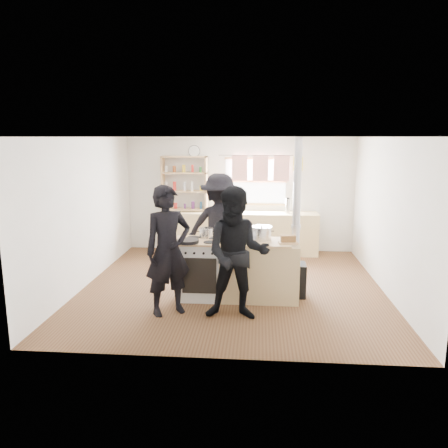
{
  "coord_description": "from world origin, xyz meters",
  "views": [
    {
      "loc": [
        0.43,
        -7.09,
        2.49
      ],
      "look_at": [
        -0.14,
        -0.1,
        1.1
      ],
      "focal_mm": 35.0,
      "sensor_mm": 36.0,
      "label": 1
    }
  ],
  "objects_px": {
    "thermos": "(288,206)",
    "bread_board": "(288,240)",
    "cooking_island": "(240,270)",
    "person_near_left": "(168,251)",
    "skillet_greens": "(188,241)",
    "flue_heater": "(295,257)",
    "stockpot_stove": "(206,233)",
    "stockpot_counter": "(261,233)",
    "person_near_right": "(237,254)",
    "roast_tray": "(240,238)",
    "person_far": "(220,227)"
  },
  "relations": [
    {
      "from": "person_near_left",
      "to": "person_near_right",
      "type": "xyz_separation_m",
      "value": [
        0.98,
        -0.1,
        -0.0
      ]
    },
    {
      "from": "thermos",
      "to": "person_near_right",
      "type": "distance_m",
      "value": 3.65
    },
    {
      "from": "cooking_island",
      "to": "flue_heater",
      "type": "distance_m",
      "value": 0.9
    },
    {
      "from": "bread_board",
      "to": "person_near_right",
      "type": "bearing_deg",
      "value": -137.21
    },
    {
      "from": "stockpot_stove",
      "to": "flue_heater",
      "type": "relative_size",
      "value": 0.09
    },
    {
      "from": "person_near_left",
      "to": "person_far",
      "type": "distance_m",
      "value": 1.7
    },
    {
      "from": "stockpot_counter",
      "to": "person_far",
      "type": "xyz_separation_m",
      "value": [
        -0.73,
        0.82,
        -0.09
      ]
    },
    {
      "from": "cooking_island",
      "to": "roast_tray",
      "type": "bearing_deg",
      "value": -89.86
    },
    {
      "from": "cooking_island",
      "to": "person_near_right",
      "type": "relative_size",
      "value": 1.07
    },
    {
      "from": "person_near_right",
      "to": "bread_board",
      "type": "bearing_deg",
      "value": 43.53
    },
    {
      "from": "stockpot_counter",
      "to": "flue_heater",
      "type": "bearing_deg",
      "value": 7.15
    },
    {
      "from": "skillet_greens",
      "to": "person_far",
      "type": "relative_size",
      "value": 0.19
    },
    {
      "from": "person_near_right",
      "to": "stockpot_counter",
      "type": "bearing_deg",
      "value": 69.95
    },
    {
      "from": "skillet_greens",
      "to": "cooking_island",
      "type": "bearing_deg",
      "value": 14.46
    },
    {
      "from": "skillet_greens",
      "to": "flue_heater",
      "type": "relative_size",
      "value": 0.14
    },
    {
      "from": "bread_board",
      "to": "person_far",
      "type": "xyz_separation_m",
      "value": [
        -1.13,
        1.02,
        -0.04
      ]
    },
    {
      "from": "flue_heater",
      "to": "person_far",
      "type": "height_order",
      "value": "flue_heater"
    },
    {
      "from": "flue_heater",
      "to": "person_near_left",
      "type": "relative_size",
      "value": 1.35
    },
    {
      "from": "stockpot_counter",
      "to": "roast_tray",
      "type": "bearing_deg",
      "value": -159.39
    },
    {
      "from": "bread_board",
      "to": "stockpot_stove",
      "type": "bearing_deg",
      "value": 169.01
    },
    {
      "from": "bread_board",
      "to": "cooking_island",
      "type": "bearing_deg",
      "value": 172.87
    },
    {
      "from": "skillet_greens",
      "to": "roast_tray",
      "type": "height_order",
      "value": "roast_tray"
    },
    {
      "from": "stockpot_stove",
      "to": "person_near_right",
      "type": "bearing_deg",
      "value": -59.68
    },
    {
      "from": "stockpot_stove",
      "to": "person_far",
      "type": "distance_m",
      "value": 0.79
    },
    {
      "from": "cooking_island",
      "to": "person_near_left",
      "type": "height_order",
      "value": "person_near_left"
    },
    {
      "from": "person_far",
      "to": "flue_heater",
      "type": "bearing_deg",
      "value": 160.72
    },
    {
      "from": "skillet_greens",
      "to": "thermos",
      "type": "bearing_deg",
      "value": 60.61
    },
    {
      "from": "roast_tray",
      "to": "person_near_left",
      "type": "xyz_separation_m",
      "value": [
        -0.98,
        -0.65,
        -0.05
      ]
    },
    {
      "from": "cooking_island",
      "to": "stockpot_counter",
      "type": "xyz_separation_m",
      "value": [
        0.33,
        0.11,
        0.57
      ]
    },
    {
      "from": "stockpot_stove",
      "to": "person_near_right",
      "type": "height_order",
      "value": "person_near_right"
    },
    {
      "from": "skillet_greens",
      "to": "person_near_left",
      "type": "bearing_deg",
      "value": -113.65
    },
    {
      "from": "roast_tray",
      "to": "cooking_island",
      "type": "bearing_deg",
      "value": 90.14
    },
    {
      "from": "skillet_greens",
      "to": "flue_heater",
      "type": "distance_m",
      "value": 1.71
    },
    {
      "from": "stockpot_stove",
      "to": "stockpot_counter",
      "type": "height_order",
      "value": "stockpot_counter"
    },
    {
      "from": "thermos",
      "to": "person_far",
      "type": "xyz_separation_m",
      "value": [
        -1.29,
        -1.84,
        -0.11
      ]
    },
    {
      "from": "stockpot_counter",
      "to": "person_far",
      "type": "relative_size",
      "value": 0.17
    },
    {
      "from": "cooking_island",
      "to": "stockpot_stove",
      "type": "distance_m",
      "value": 0.78
    },
    {
      "from": "flue_heater",
      "to": "skillet_greens",
      "type": "bearing_deg",
      "value": -167.21
    },
    {
      "from": "thermos",
      "to": "bread_board",
      "type": "bearing_deg",
      "value": -93.33
    },
    {
      "from": "stockpot_stove",
      "to": "stockpot_counter",
      "type": "bearing_deg",
      "value": -3.27
    },
    {
      "from": "thermos",
      "to": "bread_board",
      "type": "relative_size",
      "value": 1.07
    },
    {
      "from": "stockpot_stove",
      "to": "person_near_left",
      "type": "height_order",
      "value": "person_near_left"
    },
    {
      "from": "thermos",
      "to": "cooking_island",
      "type": "xyz_separation_m",
      "value": [
        -0.9,
        -2.77,
        -0.59
      ]
    },
    {
      "from": "stockpot_counter",
      "to": "bread_board",
      "type": "xyz_separation_m",
      "value": [
        0.4,
        -0.2,
        -0.05
      ]
    },
    {
      "from": "stockpot_stove",
      "to": "bread_board",
      "type": "distance_m",
      "value": 1.3
    },
    {
      "from": "stockpot_stove",
      "to": "person_near_left",
      "type": "distance_m",
      "value": 0.94
    },
    {
      "from": "stockpot_counter",
      "to": "flue_heater",
      "type": "distance_m",
      "value": 0.67
    },
    {
      "from": "stockpot_stove",
      "to": "person_near_left",
      "type": "bearing_deg",
      "value": -118.03
    },
    {
      "from": "stockpot_counter",
      "to": "person_near_left",
      "type": "distance_m",
      "value": 1.53
    },
    {
      "from": "skillet_greens",
      "to": "stockpot_counter",
      "type": "bearing_deg",
      "value": 15.44
    }
  ]
}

